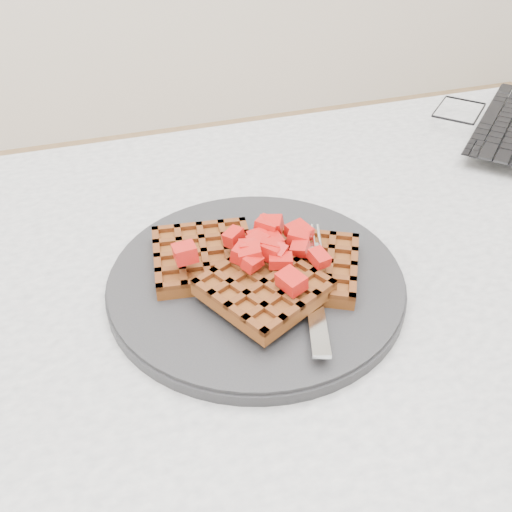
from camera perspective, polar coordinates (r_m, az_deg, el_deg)
The scene contains 6 objects.
table at distance 0.67m, azimuth 5.20°, elevation -10.56°, with size 1.20×0.80×0.75m.
plate at distance 0.58m, azimuth 0.00°, elevation -2.47°, with size 0.30×0.30×0.02m, color #242426.
waffles at distance 0.57m, azimuth 0.13°, elevation -1.23°, with size 0.22×0.20×0.03m.
strawberry_pile at distance 0.55m, azimuth 0.00°, elevation 1.14°, with size 0.15×0.15×0.02m, color #A50505, non-canonical shape.
fork at distance 0.56m, azimuth 5.71°, elevation -2.90°, with size 0.02×0.18×0.02m, color silver, non-canonical shape.
laptop at distance 0.95m, azimuth 24.22°, elevation 13.05°, with size 0.35×0.34×0.20m.
Camera 1 is at (-0.19, -0.40, 1.14)m, focal length 40.00 mm.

